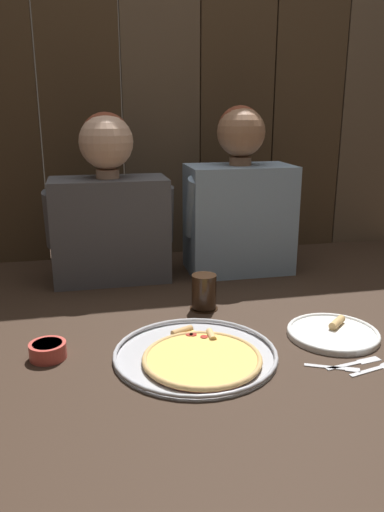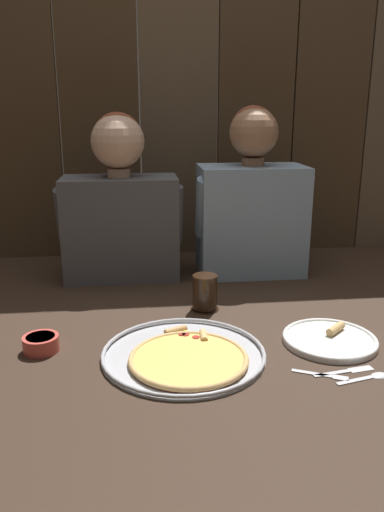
{
  "view_description": "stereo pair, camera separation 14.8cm",
  "coord_description": "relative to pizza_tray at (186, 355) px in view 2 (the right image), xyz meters",
  "views": [
    {
      "loc": [
        -0.33,
        -1.29,
        0.6
      ],
      "look_at": [
        -0.02,
        0.1,
        0.18
      ],
      "focal_mm": 35.26,
      "sensor_mm": 36.0,
      "label": 1
    },
    {
      "loc": [
        -0.18,
        -1.32,
        0.6
      ],
      "look_at": [
        -0.02,
        0.1,
        0.18
      ],
      "focal_mm": 35.26,
      "sensor_mm": 36.0,
      "label": 2
    }
  ],
  "objects": [
    {
      "name": "wooden_backdrop_wall",
      "position": [
        0.07,
        0.97,
        0.64
      ],
      "size": [
        2.19,
        0.03,
        1.31
      ],
      "color": "#4E3D2B",
      "rests_on": "ground"
    },
    {
      "name": "table_spoon",
      "position": [
        0.42,
        -0.14,
        -0.01
      ],
      "size": [
        0.14,
        0.05,
        0.01
      ],
      "color": "silver",
      "rests_on": "ground"
    },
    {
      "name": "dipping_bowl",
      "position": [
        -0.37,
        0.08,
        0.01
      ],
      "size": [
        0.09,
        0.09,
        0.04
      ],
      "color": "#CC4C42",
      "rests_on": "ground"
    },
    {
      "name": "drinking_glass",
      "position": [
        0.09,
        0.31,
        0.04
      ],
      "size": [
        0.09,
        0.09,
        0.11
      ],
      "color": "black",
      "rests_on": "ground"
    },
    {
      "name": "diner_left",
      "position": [
        -0.17,
        0.66,
        0.26
      ],
      "size": [
        0.44,
        0.21,
        0.59
      ],
      "color": "#4C4C51",
      "rests_on": "ground"
    },
    {
      "name": "pizza_tray",
      "position": [
        0.0,
        0.0,
        0.0
      ],
      "size": [
        0.41,
        0.41,
        0.03
      ],
      "color": "#B2B2B7",
      "rests_on": "ground"
    },
    {
      "name": "table_knife",
      "position": [
        0.37,
        -0.11,
        -0.01
      ],
      "size": [
        0.16,
        0.04,
        0.01
      ],
      "color": "silver",
      "rests_on": "ground"
    },
    {
      "name": "table_fork",
      "position": [
        0.31,
        -0.12,
        -0.01
      ],
      "size": [
        0.12,
        0.07,
        0.01
      ],
      "color": "silver",
      "rests_on": "ground"
    },
    {
      "name": "ground_plane",
      "position": [
        0.07,
        0.19,
        -0.01
      ],
      "size": [
        3.2,
        3.2,
        0.0
      ],
      "primitive_type": "plane",
      "color": "#332319"
    },
    {
      "name": "dinner_plate",
      "position": [
        0.39,
        0.05,
        -0.0
      ],
      "size": [
        0.25,
        0.25,
        0.03
      ],
      "color": "white",
      "rests_on": "ground"
    },
    {
      "name": "diner_right",
      "position": [
        0.31,
        0.66,
        0.26
      ],
      "size": [
        0.42,
        0.23,
        0.61
      ],
      "color": "#849EB7",
      "rests_on": "ground"
    }
  ]
}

